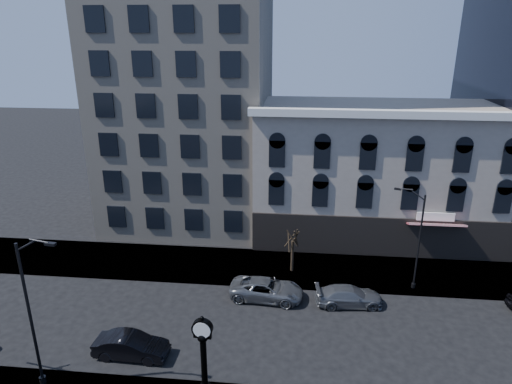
# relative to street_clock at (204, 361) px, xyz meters

# --- Properties ---
(ground) EXTENTS (160.00, 160.00, 0.00)m
(ground) POSITION_rel_street_clock_xyz_m (-0.33, 6.00, -2.35)
(ground) COLOR black
(ground) RESTS_ON ground
(sidewalk_far) EXTENTS (160.00, 6.00, 0.12)m
(sidewalk_far) POSITION_rel_street_clock_xyz_m (-0.33, 14.00, -2.29)
(sidewalk_far) COLOR gray
(sidewalk_far) RESTS_ON ground
(cream_tower) EXTENTS (15.90, 15.40, 42.50)m
(cream_tower) POSITION_rel_street_clock_xyz_m (-6.44, 24.88, 16.97)
(cream_tower) COLOR #BDAE98
(cream_tower) RESTS_ON ground
(victorian_row) EXTENTS (22.60, 11.19, 12.50)m
(victorian_row) POSITION_rel_street_clock_xyz_m (11.67, 21.89, 3.65)
(victorian_row) COLOR #A69889
(victorian_row) RESTS_ON ground
(street_clock) EXTENTS (1.12, 1.12, 4.92)m
(street_clock) POSITION_rel_street_clock_xyz_m (0.00, 0.00, 0.00)
(street_clock) COLOR black
(street_clock) RESTS_ON sidewalk_near
(street_lamp_near) EXTENTS (2.32, 0.49, 8.94)m
(street_lamp_near) POSITION_rel_street_clock_xyz_m (-8.37, -0.06, 4.53)
(street_lamp_near) COLOR black
(street_lamp_near) RESTS_ON sidewalk_near
(street_lamp_far) EXTENTS (1.91, 0.96, 7.78)m
(street_lamp_far) POSITION_rel_street_clock_xyz_m (12.74, 12.22, 3.65)
(street_lamp_far) COLOR black
(street_lamp_far) RESTS_ON sidewalk_far
(bare_tree_far) EXTENTS (2.43, 2.43, 4.18)m
(bare_tree_far) POSITION_rel_street_clock_xyz_m (4.18, 13.62, 0.92)
(bare_tree_far) COLOR #302418
(bare_tree_far) RESTS_ON sidewalk_far
(car_near_b) EXTENTS (4.45, 1.67, 1.45)m
(car_near_b) POSITION_rel_street_clock_xyz_m (-4.99, 2.69, -1.62)
(car_near_b) COLOR black
(car_near_b) RESTS_ON ground
(car_far_a) EXTENTS (5.42, 2.82, 1.46)m
(car_far_a) POSITION_rel_street_clock_xyz_m (2.48, 9.63, -1.62)
(car_far_a) COLOR #595B60
(car_far_a) RESTS_ON ground
(car_far_b) EXTENTS (4.88, 2.37, 1.37)m
(car_far_b) POSITION_rel_street_clock_xyz_m (8.28, 9.44, -1.66)
(car_far_b) COLOR #595B60
(car_far_b) RESTS_ON ground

